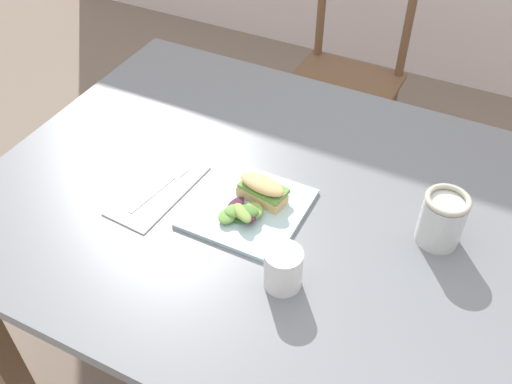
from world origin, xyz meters
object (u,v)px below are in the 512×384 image
chair_wooden_far (344,81)px  sandwich_half_front (262,189)px  plate_lunch (248,208)px  cup_extra_side (283,269)px  mason_jar_iced_tea (441,221)px  dining_table (262,230)px  fork_on_napkin (163,185)px

chair_wooden_far → sandwich_half_front: 1.07m
plate_lunch → cup_extra_side: 0.22m
chair_wooden_far → plate_lunch: chair_wooden_far is taller
sandwich_half_front → mason_jar_iced_tea: size_ratio=0.99×
dining_table → plate_lunch: size_ratio=5.24×
dining_table → cup_extra_side: 0.30m
sandwich_half_front → dining_table: bearing=112.1°
plate_lunch → cup_extra_side: size_ratio=2.72×
dining_table → chair_wooden_far: (-0.14, 0.99, -0.18)m
dining_table → mason_jar_iced_tea: bearing=6.6°
sandwich_half_front → cup_extra_side: size_ratio=1.34×
chair_wooden_far → fork_on_napkin: 1.11m
chair_wooden_far → mason_jar_iced_tea: chair_wooden_far is taller
chair_wooden_far → plate_lunch: 1.09m
dining_table → plate_lunch: plate_lunch is taller
plate_lunch → sandwich_half_front: bearing=65.6°
plate_lunch → sandwich_half_front: 0.05m
dining_table → mason_jar_iced_tea: (0.38, 0.04, 0.17)m
chair_wooden_far → cup_extra_side: 1.27m
mason_jar_iced_tea → chair_wooden_far: bearing=118.7°
dining_table → sandwich_half_front: size_ratio=10.66×
chair_wooden_far → fork_on_napkin: (-0.08, -1.06, 0.30)m
dining_table → cup_extra_side: size_ratio=14.28×
fork_on_napkin → cup_extra_side: (0.36, -0.13, 0.04)m
sandwich_half_front → cup_extra_side: (0.14, -0.19, 0.01)m
dining_table → cup_extra_side: bearing=-55.0°
fork_on_napkin → mason_jar_iced_tea: size_ratio=1.55×
fork_on_napkin → dining_table: bearing=19.1°
sandwich_half_front → fork_on_napkin: bearing=-165.9°
fork_on_napkin → cup_extra_side: bearing=-19.8°
mason_jar_iced_tea → cup_extra_side: 0.35m
dining_table → sandwich_half_front: (0.01, -0.02, 0.15)m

